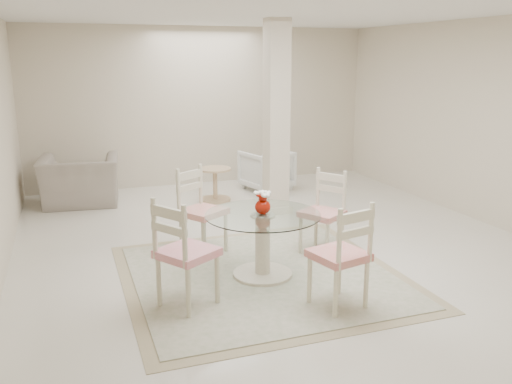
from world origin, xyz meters
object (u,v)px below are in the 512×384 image
object	(u,v)px
dining_chair_south	(344,248)
dining_chair_west	(181,246)
dining_chair_north	(198,204)
side_table	(215,186)
red_vase	(263,203)
dining_chair_east	(325,206)
dining_table	(263,245)
armchair_white	(266,170)
recliner_taupe	(80,181)
column	(276,119)

from	to	relation	value
dining_chair_south	dining_chair_west	bearing A→B (deg)	-33.63
dining_chair_north	side_table	world-z (taller)	dining_chair_north
red_vase	dining_chair_east	distance (m)	1.04
red_vase	dining_chair_east	bearing A→B (deg)	25.56
side_table	dining_chair_west	bearing A→B (deg)	-109.84
dining_chair_north	side_table	xyz separation A→B (m)	(0.78, 2.15, -0.34)
dining_table	dining_chair_east	size ratio (longest dim) A/B	1.10
red_vase	dining_chair_north	xyz separation A→B (m)	(-0.44, 0.92, -0.21)
red_vase	armchair_white	xyz separation A→B (m)	(1.36, 3.51, -0.45)
dining_chair_north	dining_chair_west	world-z (taller)	dining_chair_west
dining_chair_east	dining_chair_north	xyz separation A→B (m)	(-1.36, 0.48, 0.02)
dining_chair_west	side_table	bearing A→B (deg)	-52.32
dining_chair_north	red_vase	bearing A→B (deg)	-97.29
recliner_taupe	red_vase	bearing A→B (deg)	121.21
dining_chair_west	side_table	xyz separation A→B (m)	(1.27, 3.52, -0.35)
red_vase	side_table	world-z (taller)	red_vase
column	side_table	distance (m)	1.57
dining_chair_west	dining_table	bearing A→B (deg)	-97.01
column	recliner_taupe	world-z (taller)	column
red_vase	armchair_white	size ratio (longest dim) A/B	0.33
dining_chair_east	side_table	world-z (taller)	dining_chair_east
dining_chair_east	dining_chair_north	bearing A→B (deg)	-143.36
column	red_vase	size ratio (longest dim) A/B	11.18
red_vase	dining_chair_east	size ratio (longest dim) A/B	0.23
dining_chair_west	side_table	world-z (taller)	dining_chair_west
armchair_white	dining_chair_north	bearing A→B (deg)	39.65
dining_table	dining_chair_north	size ratio (longest dim) A/B	1.06
column	dining_chair_south	world-z (taller)	column
recliner_taupe	side_table	xyz separation A→B (m)	(1.98, -0.48, -0.13)
dining_table	armchair_white	bearing A→B (deg)	68.79
dining_table	dining_chair_south	distance (m)	1.05
dining_chair_east	armchair_white	xyz separation A→B (m)	(0.45, 3.08, -0.22)
dining_table	side_table	xyz separation A→B (m)	(0.35, 3.08, -0.10)
recliner_taupe	side_table	world-z (taller)	recliner_taupe
red_vase	recliner_taupe	distance (m)	3.94
dining_chair_north	armchair_white	bearing A→B (deg)	22.39
armchair_white	side_table	xyz separation A→B (m)	(-1.02, -0.44, -0.10)
side_table	dining_chair_north	bearing A→B (deg)	-110.00
dining_chair_south	column	bearing A→B (deg)	-114.24
column	dining_chair_west	world-z (taller)	column
dining_chair_east	column	bearing A→B (deg)	143.34
column	dining_table	xyz separation A→B (m)	(-1.01, -2.18, -1.01)
dining_table	recliner_taupe	xyz separation A→B (m)	(-1.64, 3.55, 0.03)
dining_chair_east	recliner_taupe	world-z (taller)	dining_chair_east
red_vase	dining_chair_south	world-z (taller)	dining_chair_south
dining_chair_north	dining_chair_west	bearing A→B (deg)	-142.39
column	dining_chair_west	bearing A→B (deg)	-126.35
recliner_taupe	side_table	distance (m)	2.04
armchair_white	dining_chair_east	bearing A→B (deg)	66.21
armchair_white	recliner_taupe	bearing A→B (deg)	-16.29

